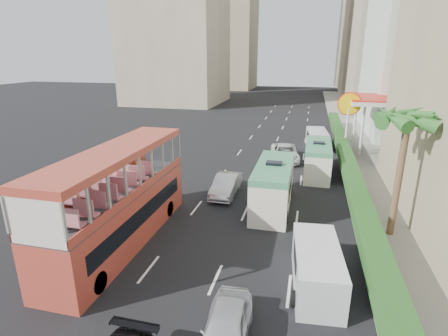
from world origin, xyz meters
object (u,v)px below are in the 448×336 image
(car_silver_lane_a, at_px, (226,194))
(panel_van_far, at_px, (317,139))
(minibus_far, at_px, (318,159))
(panel_van_near, at_px, (317,268))
(shell_station, at_px, (379,125))
(minibus_near, at_px, (273,186))
(palm_tree, at_px, (399,178))
(van_asset, at_px, (284,160))
(double_decker_bus, at_px, (119,197))

(car_silver_lane_a, height_order, panel_van_far, panel_van_far)
(minibus_far, bearing_deg, panel_van_near, -89.96)
(shell_station, bearing_deg, car_silver_lane_a, -128.78)
(car_silver_lane_a, relative_size, panel_van_near, 0.95)
(car_silver_lane_a, relative_size, minibus_near, 0.66)
(car_silver_lane_a, height_order, palm_tree, palm_tree)
(minibus_near, relative_size, panel_van_near, 1.44)
(shell_station, bearing_deg, minibus_near, -117.95)
(palm_tree, bearing_deg, van_asset, 116.86)
(van_asset, relative_size, shell_station, 0.65)
(panel_van_near, relative_size, panel_van_far, 0.96)
(van_asset, relative_size, panel_van_near, 1.14)
(minibus_far, bearing_deg, minibus_near, -110.46)
(van_asset, height_order, minibus_far, minibus_far)
(minibus_far, bearing_deg, van_asset, 129.50)
(car_silver_lane_a, bearing_deg, shell_station, 51.41)
(car_silver_lane_a, distance_m, minibus_near, 3.97)
(car_silver_lane_a, distance_m, panel_van_near, 11.07)
(minibus_far, xyz_separation_m, panel_van_near, (-0.11, -15.15, -0.41))
(minibus_near, xyz_separation_m, shell_station, (8.84, 16.66, 1.30))
(double_decker_bus, bearing_deg, shell_station, 55.18)
(panel_van_near, bearing_deg, van_asset, 93.27)
(panel_van_far, xyz_separation_m, shell_station, (6.01, 0.30, 1.80))
(double_decker_bus, distance_m, minibus_near, 9.62)
(minibus_far, xyz_separation_m, shell_station, (6.03, 9.29, 1.43))
(panel_van_near, bearing_deg, minibus_near, 103.96)
(minibus_far, height_order, shell_station, shell_station)
(shell_station, bearing_deg, minibus_far, -122.96)
(van_asset, height_order, panel_van_far, panel_van_far)
(van_asset, distance_m, shell_station, 10.95)
(car_silver_lane_a, height_order, minibus_far, minibus_far)
(double_decker_bus, height_order, panel_van_near, double_decker_bus)
(palm_tree, bearing_deg, minibus_far, 111.51)
(double_decker_bus, bearing_deg, van_asset, 67.76)
(double_decker_bus, distance_m, shell_station, 28.02)
(van_asset, xyz_separation_m, palm_tree, (6.73, -13.29, 3.38))
(minibus_near, height_order, shell_station, shell_station)
(car_silver_lane_a, bearing_deg, palm_tree, -20.15)
(minibus_near, height_order, panel_van_far, minibus_near)
(double_decker_bus, height_order, car_silver_lane_a, double_decker_bus)
(minibus_near, bearing_deg, van_asset, 90.17)
(van_asset, relative_size, panel_van_far, 1.09)
(car_silver_lane_a, relative_size, minibus_far, 0.73)
(van_asset, xyz_separation_m, minibus_far, (2.90, -3.58, 1.32))
(double_decker_bus, bearing_deg, minibus_far, 53.95)
(car_silver_lane_a, relative_size, van_asset, 0.83)
(minibus_near, relative_size, shell_station, 0.82)
(panel_van_far, bearing_deg, palm_tree, -84.22)
(double_decker_bus, bearing_deg, car_silver_lane_a, 64.23)
(minibus_far, relative_size, panel_van_far, 1.25)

